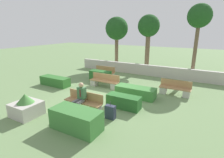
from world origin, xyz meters
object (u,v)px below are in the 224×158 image
Objects in this scene: suitcase at (110,112)px; tree_leftmost at (117,29)px; tree_center_right at (199,18)px; bench_back at (104,73)px; planter_corner_left at (26,107)px; person_seated_man at (80,96)px; tree_center_left at (149,28)px; bench_left_side at (175,90)px; bench_right_side at (104,82)px; bench_front at (84,103)px.

tree_leftmost is (-4.59, 9.28, 3.32)m from suitcase.
tree_center_right is at bearing -4.48° from tree_leftmost.
bench_back is at bearing -76.77° from tree_leftmost.
planter_corner_left is 11.35m from tree_leftmost.
tree_center_right reaches higher than person_seated_man.
person_seated_man is 10.19m from tree_leftmost.
person_seated_man is at bearing -89.91° from tree_center_left.
person_seated_man reaches higher than bench_back.
tree_center_right is (6.02, 3.25, 4.09)m from bench_back.
bench_left_side is 0.32× the size of tree_center_right.
bench_right_side reaches higher than suitcase.
tree_center_left is at bearing 73.88° from bench_right_side.
suitcase is (1.57, 0.01, -0.43)m from person_seated_man.
tree_leftmost is 6.98m from tree_center_right.
suitcase is at bearing -63.31° from bench_right_side.
tree_leftmost is at bearing -176.57° from tree_center_left.
tree_center_right reaches higher than suitcase.
bench_right_side is at bearing -163.14° from bench_left_side.
person_seated_man is at bearing 41.17° from planter_corner_left.
tree_leftmost is at bearing 105.97° from bench_back.
tree_center_right is at bearing 66.02° from bench_front.
bench_front is 2.41× the size of suitcase.
planter_corner_left is 3.64m from suitcase.
person_seated_man is 2.33m from planter_corner_left.
bench_back is 5.66m from tree_center_left.
tree_leftmost is at bearing 148.53° from bench_left_side.
suitcase is at bearing -53.33° from bench_back.
person_seated_man reaches higher than bench_right_side.
bench_left_side is 0.36× the size of tree_center_left.
tree_center_left reaches higher than tree_leftmost.
tree_center_left is (0.83, 6.02, 3.42)m from bench_right_side.
bench_front is 1.10× the size of bench_left_side.
tree_leftmost reaches higher than planter_corner_left.
bench_back is at bearing 113.86° from bench_right_side.
tree_leftmost reaches higher than bench_left_side.
bench_front is 1.51m from suitcase.
bench_front is at bearing 65.47° from person_seated_man.
tree_center_right is (5.63, 10.27, 3.99)m from planter_corner_left.
bench_front is at bearing 42.62° from planter_corner_left.
bench_right_side is at bearing -55.13° from bench_back.
bench_left_side is at bearing -96.07° from tree_center_right.
tree_center_right reaches higher than bench_back.
bench_front is 2.45m from planter_corner_left.
bench_back is (-5.54, 1.30, -0.00)m from bench_left_side.
person_seated_man reaches higher than bench_left_side.
bench_back is 1.57× the size of planter_corner_left.
bench_right_side is 4.20m from suitcase.
suitcase is 10.87m from tree_leftmost.
bench_right_side is 1.16× the size of bench_back.
bench_left_side is 7.70m from planter_corner_left.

